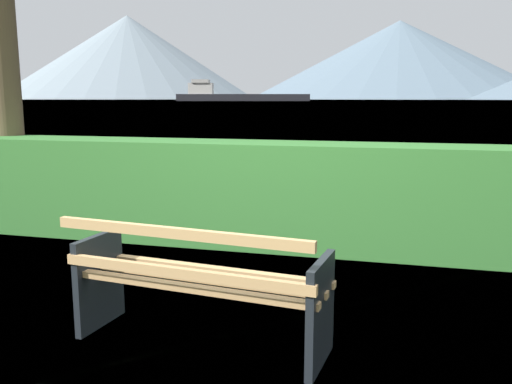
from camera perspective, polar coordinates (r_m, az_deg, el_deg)
The scene contains 6 objects.
ground_plane at distance 3.81m, azimuth -5.64°, elevation -15.53°, with size 1400.00×1400.00×0.00m, color olive.
water_surface at distance 310.55m, azimuth 14.59°, elevation 9.37°, with size 620.00×620.00×0.00m, color #6B8EA3.
park_bench at distance 3.59m, azimuth -6.19°, elevation -9.75°, with size 1.77×0.76×0.87m.
hedge_row at distance 5.94m, azimuth 2.61°, elevation -0.31°, with size 10.23×0.75×1.15m, color #387A33.
cargo_ship_large at distance 266.05m, azimuth -2.46°, elevation 10.24°, with size 64.78×24.68×10.22m.
distant_hills at distance 569.64m, azimuth 11.77°, elevation 13.33°, with size 813.46×407.35×88.37m.
Camera 1 is at (1.21, -3.22, 1.64)m, focal length 37.71 mm.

